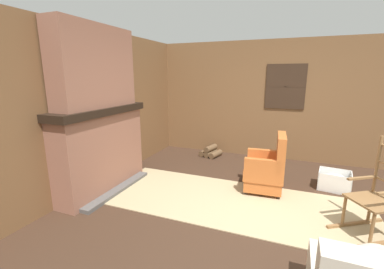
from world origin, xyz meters
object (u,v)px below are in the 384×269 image
rocking_chair (376,203)px  laundry_basket (334,180)px  storage_case (114,101)px  armchair (267,170)px  oil_lamp_vase (73,103)px  firewood_stack (211,152)px

rocking_chair → laundry_basket: rocking_chair is taller
laundry_basket → storage_case: storage_case is taller
armchair → oil_lamp_vase: 3.09m
firewood_stack → storage_case: 2.60m
laundry_basket → oil_lamp_vase: bearing=-152.7°
firewood_stack → storage_case: storage_case is taller
storage_case → laundry_basket: bearing=15.2°
rocking_chair → laundry_basket: 1.29m
armchair → firewood_stack: 2.02m
armchair → rocking_chair: size_ratio=0.83×
armchair → firewood_stack: armchair is taller
oil_lamp_vase → storage_case: 0.88m
armchair → laundry_basket: 1.17m
rocking_chair → storage_case: 3.98m
storage_case → firewood_stack: bearing=59.4°
firewood_stack → laundry_basket: size_ratio=0.95×
armchair → rocking_chair: rocking_chair is taller
armchair → laundry_basket: (1.05, 0.49, -0.21)m
firewood_stack → storage_case: (-1.14, -1.92, 1.33)m
laundry_basket → oil_lamp_vase: size_ratio=1.68×
rocking_chair → oil_lamp_vase: (-3.84, -0.61, 1.07)m
oil_lamp_vase → firewood_stack: bearing=67.9°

